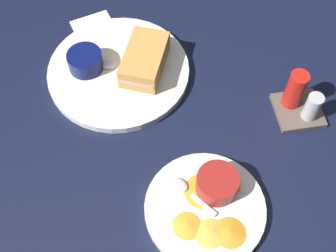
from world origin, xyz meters
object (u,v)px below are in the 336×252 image
(spoon_by_gravy_ramekin, at_px, (185,189))
(ramekin_light_gravy, at_px, (217,183))
(condiment_caddy, at_px, (300,100))
(ramekin_dark_sauce, at_px, (85,60))
(spoon_by_dark_ramekin, at_px, (114,65))
(plate_chips_companion, at_px, (205,209))
(plate_sandwich_main, at_px, (119,71))
(sandwich_half_near, at_px, (145,60))

(spoon_by_gravy_ramekin, bearing_deg, ramekin_light_gravy, 85.16)
(condiment_caddy, bearing_deg, ramekin_dark_sauce, -112.25)
(spoon_by_dark_ramekin, height_order, plate_chips_companion, spoon_by_dark_ramekin)
(spoon_by_gravy_ramekin, xyz_separation_m, condiment_caddy, (-0.14, 0.25, 0.01))
(plate_sandwich_main, distance_m, condiment_caddy, 0.37)
(spoon_by_dark_ramekin, height_order, ramekin_light_gravy, ramekin_light_gravy)
(plate_chips_companion, xyz_separation_m, condiment_caddy, (-0.18, 0.22, 0.03))
(ramekin_dark_sauce, relative_size, condiment_caddy, 0.75)
(plate_chips_companion, bearing_deg, condiment_caddy, 128.61)
(plate_chips_companion, height_order, spoon_by_gravy_ramekin, spoon_by_gravy_ramekin)
(condiment_caddy, bearing_deg, plate_chips_companion, -51.39)
(condiment_caddy, bearing_deg, ramekin_light_gravy, -53.33)
(plate_sandwich_main, bearing_deg, ramekin_light_gravy, 25.79)
(plate_sandwich_main, xyz_separation_m, spoon_by_dark_ramekin, (-0.01, -0.01, 0.01))
(ramekin_light_gravy, distance_m, condiment_caddy, 0.24)
(plate_sandwich_main, height_order, plate_chips_companion, same)
(spoon_by_gravy_ramekin, bearing_deg, sandwich_half_near, -173.58)
(spoon_by_dark_ramekin, distance_m, plate_chips_companion, 0.36)
(ramekin_dark_sauce, height_order, spoon_by_dark_ramekin, ramekin_dark_sauce)
(plate_chips_companion, xyz_separation_m, spoon_by_gravy_ramekin, (-0.04, -0.03, 0.01))
(ramekin_light_gravy, bearing_deg, ramekin_dark_sauce, -146.34)
(sandwich_half_near, distance_m, ramekin_dark_sauce, 0.12)
(plate_sandwich_main, height_order, spoon_by_gravy_ramekin, spoon_by_gravy_ramekin)
(ramekin_dark_sauce, xyz_separation_m, spoon_by_dark_ramekin, (0.01, 0.06, -0.02))
(ramekin_light_gravy, bearing_deg, plate_sandwich_main, -154.21)
(sandwich_half_near, relative_size, spoon_by_gravy_ramekin, 1.72)
(plate_sandwich_main, relative_size, plate_chips_companion, 1.40)
(plate_chips_companion, distance_m, spoon_by_gravy_ramekin, 0.05)
(spoon_by_dark_ramekin, height_order, condiment_caddy, condiment_caddy)
(ramekin_dark_sauce, distance_m, condiment_caddy, 0.44)
(sandwich_half_near, distance_m, ramekin_light_gravy, 0.30)
(plate_sandwich_main, bearing_deg, condiment_caddy, 66.23)
(sandwich_half_near, bearing_deg, ramekin_dark_sauce, -99.66)
(plate_sandwich_main, distance_m, spoon_by_gravy_ramekin, 0.30)
(ramekin_dark_sauce, xyz_separation_m, plate_chips_companion, (0.34, 0.18, -0.03))
(spoon_by_gravy_ramekin, distance_m, condiment_caddy, 0.29)
(plate_chips_companion, relative_size, ramekin_light_gravy, 2.85)
(plate_sandwich_main, bearing_deg, spoon_by_dark_ramekin, -137.95)
(plate_chips_companion, height_order, ramekin_light_gravy, ramekin_light_gravy)
(spoon_by_dark_ramekin, bearing_deg, plate_sandwich_main, 42.05)
(ramekin_light_gravy, distance_m, spoon_by_gravy_ramekin, 0.06)
(ramekin_dark_sauce, distance_m, plate_chips_companion, 0.39)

